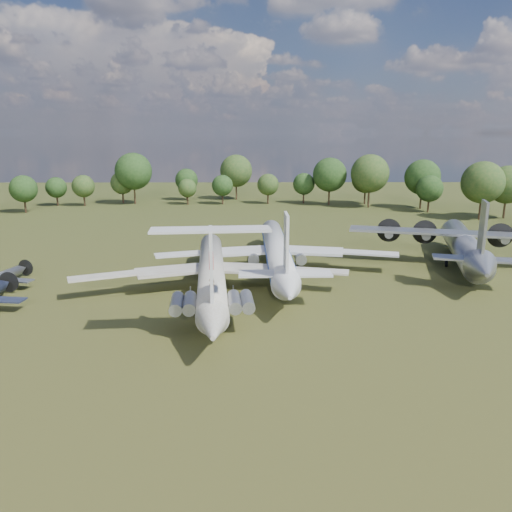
{
  "coord_description": "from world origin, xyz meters",
  "views": [
    {
      "loc": [
        10.24,
        -65.68,
        20.51
      ],
      "look_at": [
        10.88,
        -2.78,
        5.0
      ],
      "focal_mm": 35.0,
      "sensor_mm": 36.0,
      "label": 1
    }
  ],
  "objects_px": {
    "an12_transport": "(464,250)",
    "person_on_il62": "(212,283)",
    "il62_airliner": "(212,277)",
    "tu104_jet": "(277,256)"
  },
  "relations": [
    {
      "from": "il62_airliner",
      "to": "an12_transport",
      "type": "bearing_deg",
      "value": 14.82
    },
    {
      "from": "person_on_il62",
      "to": "il62_airliner",
      "type": "bearing_deg",
      "value": -100.41
    },
    {
      "from": "an12_transport",
      "to": "person_on_il62",
      "type": "xyz_separation_m",
      "value": [
        -37.65,
        -26.61,
        2.83
      ]
    },
    {
      "from": "an12_transport",
      "to": "person_on_il62",
      "type": "bearing_deg",
      "value": -129.76
    },
    {
      "from": "an12_transport",
      "to": "person_on_il62",
      "type": "relative_size",
      "value": 23.99
    },
    {
      "from": "il62_airliner",
      "to": "tu104_jet",
      "type": "distance_m",
      "value": 14.27
    },
    {
      "from": "il62_airliner",
      "to": "tu104_jet",
      "type": "bearing_deg",
      "value": 45.84
    },
    {
      "from": "il62_airliner",
      "to": "person_on_il62",
      "type": "height_order",
      "value": "person_on_il62"
    },
    {
      "from": "il62_airliner",
      "to": "an12_transport",
      "type": "relative_size",
      "value": 1.18
    },
    {
      "from": "an12_transport",
      "to": "il62_airliner",
      "type": "bearing_deg",
      "value": -145.51
    }
  ]
}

